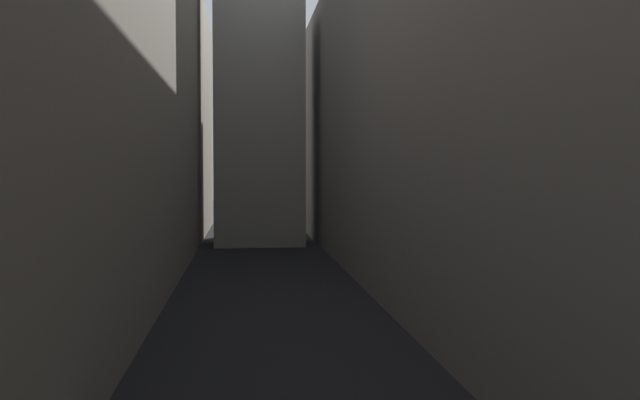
# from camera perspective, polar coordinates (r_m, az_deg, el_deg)

# --- Properties ---
(ground_plane) EXTENTS (264.00, 264.00, 0.00)m
(ground_plane) POSITION_cam_1_polar(r_m,az_deg,el_deg) (39.38, -4.00, -7.75)
(ground_plane) COLOR black
(building_block_left) EXTENTS (12.13, 108.00, 24.62)m
(building_block_left) POSITION_cam_1_polar(r_m,az_deg,el_deg) (42.34, -20.23, 9.55)
(building_block_left) COLOR gray
(building_block_left) RESTS_ON ground
(building_block_right) EXTENTS (15.36, 108.00, 22.65)m
(building_block_right) POSITION_cam_1_polar(r_m,az_deg,el_deg) (43.52, 13.65, 8.12)
(building_block_right) COLOR slate
(building_block_right) RESTS_ON ground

